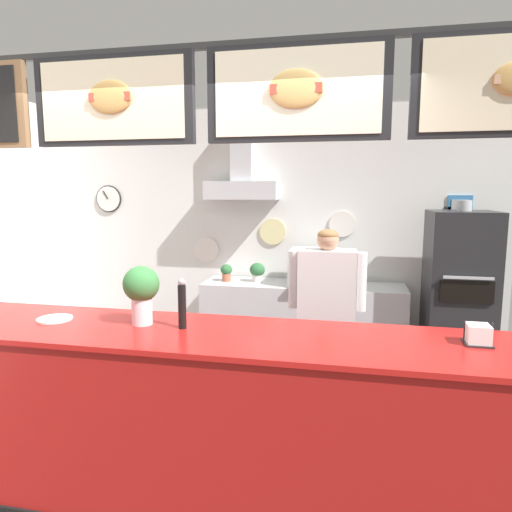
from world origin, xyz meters
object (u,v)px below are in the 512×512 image
(shop_worker, at_px, (326,322))
(espresso_machine, at_px, (315,268))
(napkin_holder, at_px, (478,335))
(basil_vase, at_px, (141,291))
(condiment_plate, at_px, (55,319))
(potted_rosemary, at_px, (226,272))
(pizza_oven, at_px, (458,298))
(potted_oregano, at_px, (257,271))
(potted_thyme, at_px, (350,276))
(pepper_grinder, at_px, (182,304))

(shop_worker, relative_size, espresso_machine, 2.94)
(napkin_holder, bearing_deg, espresso_machine, 113.58)
(shop_worker, height_order, basil_vase, shop_worker)
(condiment_plate, xyz_separation_m, napkin_holder, (2.43, 0.05, 0.04))
(basil_vase, bearing_deg, shop_worker, 48.64)
(shop_worker, distance_m, potted_rosemary, 1.70)
(condiment_plate, bearing_deg, napkin_holder, 1.12)
(pizza_oven, distance_m, potted_rosemary, 2.39)
(condiment_plate, relative_size, napkin_holder, 1.48)
(condiment_plate, bearing_deg, potted_oregano, 72.61)
(pizza_oven, relative_size, napkin_holder, 12.61)
(potted_thyme, relative_size, potted_rosemary, 0.98)
(pizza_oven, distance_m, pepper_grinder, 3.01)
(pizza_oven, bearing_deg, napkin_holder, -99.67)
(shop_worker, relative_size, potted_rosemary, 8.37)
(espresso_machine, height_order, potted_thyme, espresso_machine)
(pizza_oven, bearing_deg, potted_oregano, 174.11)
(condiment_plate, relative_size, basil_vase, 0.60)
(condiment_plate, height_order, basil_vase, basil_vase)
(pizza_oven, height_order, potted_rosemary, pizza_oven)
(pizza_oven, bearing_deg, potted_thyme, 168.76)
(pizza_oven, height_order, potted_oregano, pizza_oven)
(shop_worker, xyz_separation_m, pepper_grinder, (-0.76, -1.19, 0.40))
(shop_worker, xyz_separation_m, condiment_plate, (-1.59, -1.19, 0.26))
(napkin_holder, bearing_deg, condiment_plate, -178.88)
(shop_worker, bearing_deg, napkin_holder, 125.23)
(pizza_oven, distance_m, espresso_machine, 1.43)
(pizza_oven, bearing_deg, espresso_machine, 173.33)
(shop_worker, bearing_deg, pizza_oven, -139.95)
(potted_thyme, distance_m, potted_rosemary, 1.35)
(potted_thyme, relative_size, basil_vase, 0.53)
(potted_oregano, bearing_deg, pizza_oven, -5.89)
(potted_thyme, bearing_deg, napkin_holder, -74.69)
(napkin_holder, distance_m, basil_vase, 1.87)
(potted_oregano, bearing_deg, espresso_machine, -4.15)
(potted_oregano, relative_size, potted_thyme, 1.13)
(shop_worker, xyz_separation_m, espresso_machine, (-0.19, 1.22, 0.23))
(condiment_plate, height_order, pepper_grinder, pepper_grinder)
(shop_worker, bearing_deg, basil_vase, 47.63)
(espresso_machine, bearing_deg, condiment_plate, -120.18)
(potted_thyme, bearing_deg, shop_worker, -98.11)
(potted_oregano, xyz_separation_m, condiment_plate, (-0.77, -2.45, 0.10))
(shop_worker, xyz_separation_m, potted_oregano, (-0.83, 1.26, 0.16))
(potted_rosemary, bearing_deg, basil_vase, -86.50)
(pepper_grinder, bearing_deg, potted_thyme, 69.03)
(potted_oregano, xyz_separation_m, potted_thyme, (1.00, -0.00, -0.01))
(potted_oregano, distance_m, condiment_plate, 2.57)
(condiment_plate, distance_m, basil_vase, 0.60)
(potted_rosemary, xyz_separation_m, condiment_plate, (-0.42, -2.42, 0.11))
(potted_thyme, xyz_separation_m, napkin_holder, (0.66, -2.40, 0.16))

